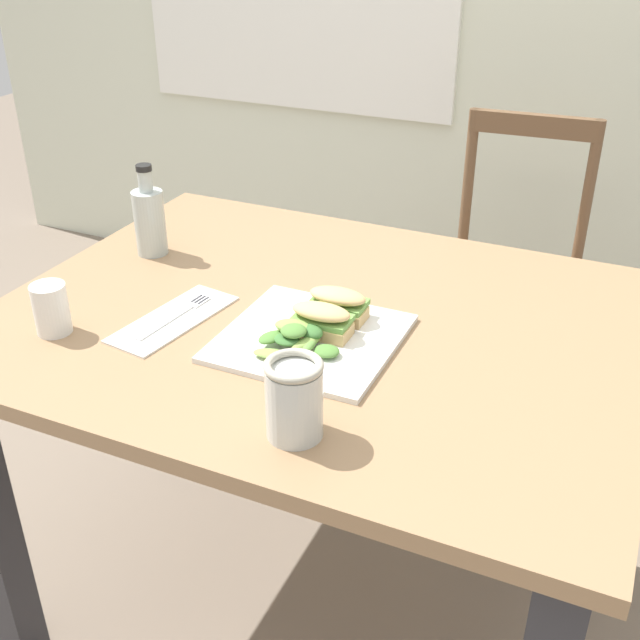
{
  "coord_description": "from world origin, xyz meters",
  "views": [
    {
      "loc": [
        0.6,
        -0.95,
        1.42
      ],
      "look_at": [
        0.11,
        0.14,
        0.76
      ],
      "focal_mm": 43.83,
      "sensor_mm": 36.0,
      "label": 1
    }
  ],
  "objects": [
    {
      "name": "sandwich_half_back",
      "position": [
        0.13,
        0.17,
        0.78
      ],
      "size": [
        0.11,
        0.06,
        0.06
      ],
      "color": "#DBB270",
      "rests_on": "plate_lunch"
    },
    {
      "name": "napkin_folded",
      "position": [
        -0.14,
        0.06,
        0.74
      ],
      "size": [
        0.14,
        0.27,
        0.0
      ],
      "primitive_type": "cube",
      "rotation": [
        0.0,
        0.0,
        -0.15
      ],
      "color": "silver",
      "rests_on": "dining_table"
    },
    {
      "name": "dining_table",
      "position": [
        0.09,
        0.18,
        0.61
      ],
      "size": [
        1.16,
        0.9,
        0.74
      ],
      "color": "#997551",
      "rests_on": "ground"
    },
    {
      "name": "cup_extra_side",
      "position": [
        -0.31,
        -0.06,
        0.79
      ],
      "size": [
        0.06,
        0.06,
        0.09
      ],
      "primitive_type": "cylinder",
      "color": "white",
      "rests_on": "dining_table"
    },
    {
      "name": "chair_wooden_far",
      "position": [
        0.27,
        1.13,
        0.45
      ],
      "size": [
        0.43,
        0.43,
        0.87
      ],
      "color": "brown",
      "rests_on": "ground"
    },
    {
      "name": "mason_jar_iced_tea",
      "position": [
        0.2,
        -0.15,
        0.79
      ],
      "size": [
        0.08,
        0.08,
        0.12
      ],
      "color": "#C67528",
      "rests_on": "dining_table"
    },
    {
      "name": "plate_lunch",
      "position": [
        0.11,
        0.1,
        0.74
      ],
      "size": [
        0.29,
        0.29,
        0.01
      ],
      "primitive_type": "cube",
      "color": "white",
      "rests_on": "dining_table"
    },
    {
      "name": "sandwich_half_front",
      "position": [
        0.13,
        0.11,
        0.78
      ],
      "size": [
        0.11,
        0.06,
        0.06
      ],
      "color": "#DBB270",
      "rests_on": "plate_lunch"
    },
    {
      "name": "fork_on_napkin",
      "position": [
        -0.14,
        0.08,
        0.75
      ],
      "size": [
        0.04,
        0.19,
        0.0
      ],
      "color": "silver",
      "rests_on": "napkin_folded"
    },
    {
      "name": "bottle_cold_brew",
      "position": [
        -0.35,
        0.29,
        0.81
      ],
      "size": [
        0.06,
        0.06,
        0.19
      ],
      "color": "#472819",
      "rests_on": "dining_table"
    },
    {
      "name": "salad_mixed_greens",
      "position": [
        0.1,
        0.06,
        0.77
      ],
      "size": [
        0.14,
        0.16,
        0.04
      ],
      "color": "#84A84C",
      "rests_on": "plate_lunch"
    }
  ]
}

